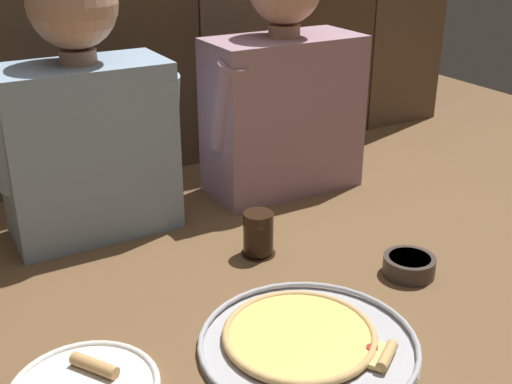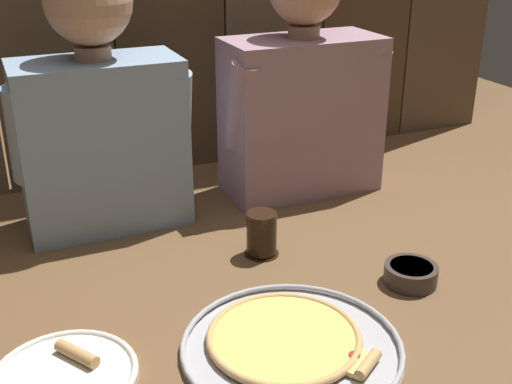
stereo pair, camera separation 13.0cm
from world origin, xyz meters
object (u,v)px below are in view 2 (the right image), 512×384
object	(u,v)px
drinking_glass	(262,234)
dipping_bowl	(411,273)
diner_left	(98,105)
pizza_tray	(290,343)
dinner_plate	(65,376)
diner_right	(302,85)

from	to	relation	value
drinking_glass	dipping_bowl	distance (m)	0.33
dipping_bowl	diner_left	world-z (taller)	diner_left
pizza_tray	drinking_glass	xyz separation A→B (m)	(0.09, 0.33, 0.04)
dinner_plate	pizza_tray	bearing A→B (deg)	-10.27
pizza_tray	dinner_plate	xyz separation A→B (m)	(-0.37, 0.07, -0.00)
dipping_bowl	drinking_glass	bearing A→B (deg)	134.79
diner_right	dipping_bowl	bearing A→B (deg)	-91.65
dinner_plate	drinking_glass	xyz separation A→B (m)	(0.46, 0.26, 0.04)
dipping_bowl	diner_left	distance (m)	0.78
pizza_tray	diner_right	size ratio (longest dim) A/B	0.62
dinner_plate	dipping_bowl	world-z (taller)	dipping_bowl
dinner_plate	drinking_glass	bearing A→B (deg)	29.04
pizza_tray	dipping_bowl	bearing A→B (deg)	16.20
pizza_tray	diner_left	distance (m)	0.71
drinking_glass	diner_right	bearing A→B (deg)	50.43
dinner_plate	dipping_bowl	distance (m)	0.70
pizza_tray	drinking_glass	world-z (taller)	drinking_glass
drinking_glass	dipping_bowl	xyz separation A→B (m)	(0.23, -0.23, -0.03)
drinking_glass	dipping_bowl	bearing A→B (deg)	-45.21
drinking_glass	diner_right	world-z (taller)	diner_right
dinner_plate	diner_left	bearing A→B (deg)	71.26
drinking_glass	diner_left	bearing A→B (deg)	132.81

